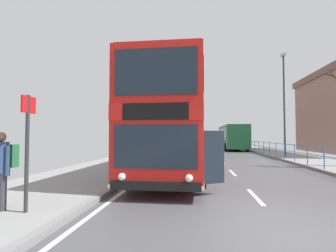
{
  "coord_description": "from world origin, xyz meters",
  "views": [
    {
      "loc": [
        -1.62,
        -5.04,
        1.73
      ],
      "look_at": [
        -2.93,
        6.15,
        2.18
      ],
      "focal_mm": 27.36,
      "sensor_mm": 36.0,
      "label": 1
    }
  ],
  "objects_px": {
    "pedestrian_with_backpack": "(2,164)",
    "street_lamp_far_side": "(284,97)",
    "bus_stop_sign_near": "(27,139)",
    "background_bus_far_lane": "(232,137)",
    "double_decker_bus_main": "(176,125)"
  },
  "relations": [
    {
      "from": "street_lamp_far_side",
      "to": "pedestrian_with_backpack",
      "type": "bearing_deg",
      "value": -124.86
    },
    {
      "from": "background_bus_far_lane",
      "to": "pedestrian_with_backpack",
      "type": "relative_size",
      "value": 5.91
    },
    {
      "from": "double_decker_bus_main",
      "to": "background_bus_far_lane",
      "type": "bearing_deg",
      "value": 75.52
    },
    {
      "from": "background_bus_far_lane",
      "to": "street_lamp_far_side",
      "type": "bearing_deg",
      "value": -78.72
    },
    {
      "from": "double_decker_bus_main",
      "to": "pedestrian_with_backpack",
      "type": "bearing_deg",
      "value": -114.5
    },
    {
      "from": "bus_stop_sign_near",
      "to": "double_decker_bus_main",
      "type": "bearing_deg",
      "value": 70.42
    },
    {
      "from": "pedestrian_with_backpack",
      "to": "street_lamp_far_side",
      "type": "distance_m",
      "value": 19.6
    },
    {
      "from": "pedestrian_with_backpack",
      "to": "bus_stop_sign_near",
      "type": "distance_m",
      "value": 0.87
    },
    {
      "from": "background_bus_far_lane",
      "to": "pedestrian_with_backpack",
      "type": "bearing_deg",
      "value": -107.11
    },
    {
      "from": "background_bus_far_lane",
      "to": "street_lamp_far_side",
      "type": "height_order",
      "value": "street_lamp_far_side"
    },
    {
      "from": "street_lamp_far_side",
      "to": "bus_stop_sign_near",
      "type": "bearing_deg",
      "value": -123.03
    },
    {
      "from": "bus_stop_sign_near",
      "to": "street_lamp_far_side",
      "type": "xyz_separation_m",
      "value": [
        10.34,
        15.89,
        3.16
      ]
    },
    {
      "from": "background_bus_far_lane",
      "to": "street_lamp_far_side",
      "type": "xyz_separation_m",
      "value": [
        2.41,
        -12.1,
        3.17
      ]
    },
    {
      "from": "double_decker_bus_main",
      "to": "street_lamp_far_side",
      "type": "distance_m",
      "value": 12.03
    },
    {
      "from": "pedestrian_with_backpack",
      "to": "bus_stop_sign_near",
      "type": "relative_size",
      "value": 0.68
    }
  ]
}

